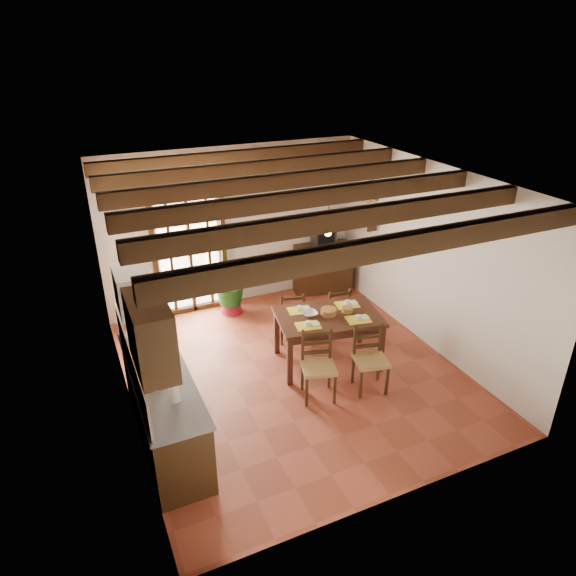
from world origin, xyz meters
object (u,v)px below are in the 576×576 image
chair_near_left (318,378)px  chair_near_right (370,370)px  kitchen_counter (163,405)px  chair_far_right (335,319)px  sideboard (322,268)px  pendant_lamp (328,227)px  potted_plant (231,283)px  dining_table (328,321)px  chair_far_left (291,324)px  crt_tv (324,236)px

chair_near_left → chair_near_right: 0.73m
kitchen_counter → chair_far_right: 3.29m
sideboard → pendant_lamp: pendant_lamp is taller
chair_far_right → pendant_lamp: size_ratio=1.00×
chair_far_right → chair_near_left: bearing=58.1°
chair_near_left → potted_plant: 2.75m
dining_table → chair_far_left: chair_far_left is taller
chair_far_left → chair_far_right: (0.72, -0.13, -0.01)m
dining_table → sideboard: bearing=74.6°
chair_near_right → crt_tv: 3.21m
kitchen_counter → sideboard: kitchen_counter is taller
kitchen_counter → chair_near_right: 2.75m
crt_tv → pendant_lamp: pendant_lamp is taller
chair_far_right → crt_tv: crt_tv is taller
dining_table → crt_tv: crt_tv is taller
chair_near_left → chair_near_right: (0.72, -0.13, -0.00)m
kitchen_counter → potted_plant: bearing=57.1°
chair_near_right → chair_near_left: bearing=-177.4°
sideboard → dining_table: bearing=-103.8°
chair_far_right → pendant_lamp: pendant_lamp is taller
pendant_lamp → sideboard: bearing=63.0°
chair_near_left → dining_table: bearing=69.9°
kitchen_counter → pendant_lamp: bearing=16.1°
chair_near_left → crt_tv: crt_tv is taller
chair_far_left → potted_plant: potted_plant is taller
chair_far_right → pendant_lamp: (-0.50, -0.57, 1.81)m
chair_near_right → sideboard: (0.85, 3.00, 0.16)m
dining_table → chair_far_right: chair_far_right is taller
chair_far_left → sideboard: (1.29, 1.39, 0.18)m
kitchen_counter → chair_near_left: kitchen_counter is taller
chair_near_left → pendant_lamp: (0.50, 0.77, 1.78)m
sideboard → chair_near_right: bearing=-93.6°
chair_far_left → chair_far_right: bearing=-176.3°
chair_far_left → potted_plant: (-0.57, 1.24, 0.30)m
chair_near_left → potted_plant: (-0.29, 2.72, 0.28)m
chair_near_left → chair_far_right: size_ratio=1.12×
chair_near_left → pendant_lamp: pendant_lamp is taller
dining_table → potted_plant: (-0.79, 2.05, -0.12)m
dining_table → potted_plant: 2.20m
dining_table → sideboard: 2.45m
chair_far_left → crt_tv: 2.07m
pendant_lamp → crt_tv: bearing=62.9°
kitchen_counter → crt_tv: kitchen_counter is taller
kitchen_counter → chair_near_left: (2.02, -0.04, -0.18)m
chair_far_right → chair_near_right: bearing=84.1°
chair_near_left → chair_far_left: (0.27, 1.47, -0.02)m
kitchen_counter → dining_table: (2.52, 0.63, 0.22)m
sideboard → pendant_lamp: size_ratio=1.27×
potted_plant → sideboard: bearing=4.6°
dining_table → pendant_lamp: pendant_lamp is taller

